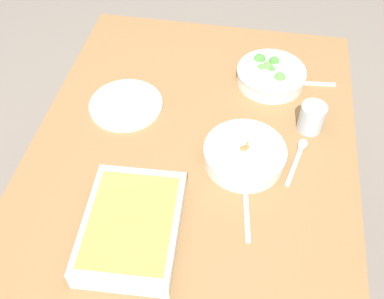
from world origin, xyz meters
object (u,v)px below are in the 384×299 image
stew_bowl (245,154)px  broccoli_bowl (271,75)px  drink_cup (311,119)px  spoon_spare (299,155)px  side_plate (126,105)px  baking_dish (132,226)px  spoon_by_stew (246,202)px  spoon_by_broccoli (299,83)px

stew_bowl → broccoli_bowl: size_ratio=1.02×
drink_cup → spoon_spare: 0.12m
side_plate → spoon_spare: side_plate is taller
baking_dish → spoon_by_stew: bearing=117.3°
baking_dish → side_plate: 0.44m
broccoli_bowl → spoon_by_broccoli: (-0.01, 0.09, -0.03)m
stew_bowl → side_plate: size_ratio=1.00×
broccoli_bowl → baking_dish: bearing=-25.4°
spoon_by_broccoli → spoon_by_stew: bearing=-14.4°
spoon_spare → drink_cup: bearing=165.9°
baking_dish → drink_cup: size_ratio=3.67×
stew_bowl → spoon_by_broccoli: size_ratio=1.25×
baking_dish → spoon_spare: size_ratio=1.79×
drink_cup → side_plate: (0.00, -0.54, -0.03)m
side_plate → spoon_by_broccoli: (-0.19, 0.51, -0.00)m
spoon_by_stew → spoon_spare: 0.22m
stew_bowl → baking_dish: bearing=-41.9°
stew_bowl → baking_dish: (0.26, -0.24, 0.00)m
baking_dish → spoon_by_stew: 0.29m
stew_bowl → broccoli_bowl: broccoli_bowl is taller
drink_cup → spoon_spare: size_ratio=0.49×
spoon_by_stew → baking_dish: bearing=-62.7°
stew_bowl → spoon_by_broccoli: bearing=157.7°
drink_cup → spoon_spare: drink_cup is taller
spoon_by_stew → spoon_spare: bearing=144.7°
spoon_by_broccoli → broccoli_bowl: bearing=-85.2°
broccoli_bowl → side_plate: bearing=-66.1°
stew_bowl → spoon_spare: 0.16m
spoon_by_stew → spoon_by_broccoli: 0.50m
spoon_by_stew → spoon_spare: size_ratio=1.01×
spoon_by_stew → spoon_spare: (-0.18, 0.13, 0.00)m
baking_dish → spoon_by_broccoli: 0.72m
broccoli_bowl → baking_dish: (0.60, -0.29, 0.00)m
drink_cup → spoon_by_stew: 0.33m
baking_dish → broccoli_bowl: bearing=154.6°
spoon_spare → stew_bowl: bearing=-72.3°
drink_cup → side_plate: bearing=-89.7°
spoon_by_broccoli → drink_cup: bearing=9.3°
broccoli_bowl → spoon_by_stew: broccoli_bowl is taller
spoon_by_broccoli → spoon_spare: size_ratio=1.01×
broccoli_bowl → baking_dish: 0.67m
broccoli_bowl → spoon_by_broccoli: size_ratio=1.23×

